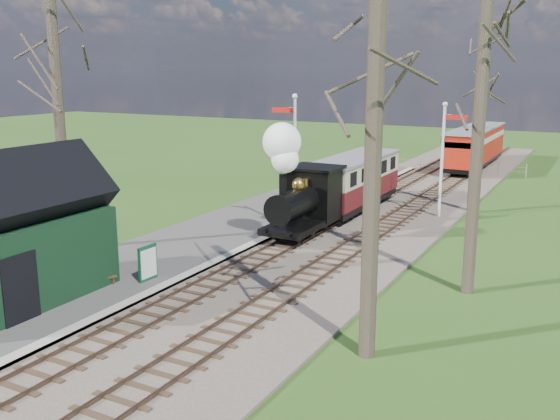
# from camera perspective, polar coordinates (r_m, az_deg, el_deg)

# --- Properties ---
(ground) EXTENTS (140.00, 140.00, 0.00)m
(ground) POSITION_cam_1_polar(r_m,az_deg,el_deg) (15.98, -24.23, -15.54)
(ground) COLOR #2E5219
(ground) RESTS_ON ground
(distant_hills) EXTENTS (114.40, 48.00, 22.02)m
(distant_hills) POSITION_cam_1_polar(r_m,az_deg,el_deg) (76.99, 19.35, -5.64)
(distant_hills) COLOR #385B23
(distant_hills) RESTS_ON ground
(ballast_bed) EXTENTS (8.00, 60.00, 0.10)m
(ballast_bed) POSITION_cam_1_polar(r_m,az_deg,el_deg) (32.74, 9.21, -0.08)
(ballast_bed) COLOR brown
(ballast_bed) RESTS_ON ground
(track_near) EXTENTS (1.60, 60.00, 0.15)m
(track_near) POSITION_cam_1_polar(r_m,az_deg,el_deg) (33.16, 7.09, 0.24)
(track_near) COLOR brown
(track_near) RESTS_ON ground
(track_far) EXTENTS (1.60, 60.00, 0.15)m
(track_far) POSITION_cam_1_polar(r_m,az_deg,el_deg) (32.34, 11.38, -0.24)
(track_far) COLOR brown
(track_far) RESTS_ON ground
(platform) EXTENTS (5.00, 44.00, 0.20)m
(platform) POSITION_cam_1_polar(r_m,az_deg,el_deg) (27.81, -5.73, -2.19)
(platform) COLOR #474442
(platform) RESTS_ON ground
(coping_strip) EXTENTS (0.40, 44.00, 0.21)m
(coping_strip) POSITION_cam_1_polar(r_m,az_deg,el_deg) (26.63, -1.61, -2.80)
(coping_strip) COLOR #B2AD9E
(coping_strip) RESTS_ON ground
(station_shed) EXTENTS (3.25, 6.30, 4.78)m
(station_shed) POSITION_cam_1_polar(r_m,az_deg,el_deg) (20.67, -23.43, -2.30)
(station_shed) COLOR black
(station_shed) RESTS_ON platform
(semaphore_near) EXTENTS (1.22, 0.24, 6.22)m
(semaphore_near) POSITION_cam_1_polar(r_m,az_deg,el_deg) (27.44, 1.21, 5.18)
(semaphore_near) COLOR silver
(semaphore_near) RESTS_ON ground
(semaphore_far) EXTENTS (1.22, 0.24, 5.72)m
(semaphore_far) POSITION_cam_1_polar(r_m,az_deg,el_deg) (31.32, 14.76, 5.22)
(semaphore_far) COLOR silver
(semaphore_far) RESTS_ON ground
(bare_trees) EXTENTS (15.51, 22.39, 12.00)m
(bare_trees) POSITION_cam_1_polar(r_m,az_deg,el_deg) (21.10, -0.99, 7.19)
(bare_trees) COLOR #382D23
(bare_trees) RESTS_ON ground
(fence_line) EXTENTS (12.60, 0.08, 1.00)m
(fence_line) POSITION_cam_1_polar(r_m,az_deg,el_deg) (46.14, 13.81, 4.10)
(fence_line) COLOR slate
(fence_line) RESTS_ON ground
(locomotive) EXTENTS (1.99, 4.65, 4.99)m
(locomotive) POSITION_cam_1_polar(r_m,az_deg,el_deg) (26.69, 1.95, 2.03)
(locomotive) COLOR black
(locomotive) RESTS_ON ground
(coach) EXTENTS (2.33, 7.98, 2.45)m
(coach) POSITION_cam_1_polar(r_m,az_deg,el_deg) (32.27, 6.75, 2.73)
(coach) COLOR black
(coach) RESTS_ON ground
(red_carriage_a) EXTENTS (2.33, 5.77, 2.45)m
(red_carriage_a) POSITION_cam_1_polar(r_m,az_deg,el_deg) (45.56, 16.72, 5.24)
(red_carriage_a) COLOR black
(red_carriage_a) RESTS_ON ground
(red_carriage_b) EXTENTS (2.33, 5.77, 2.45)m
(red_carriage_b) POSITION_cam_1_polar(r_m,az_deg,el_deg) (50.93, 18.00, 5.91)
(red_carriage_b) COLOR black
(red_carriage_b) RESTS_ON ground
(sign_board) EXTENTS (0.15, 0.84, 1.22)m
(sign_board) POSITION_cam_1_polar(r_m,az_deg,el_deg) (21.76, -12.00, -4.76)
(sign_board) COLOR #0D3F23
(sign_board) RESTS_ON platform
(bench) EXTENTS (1.06, 1.59, 0.89)m
(bench) POSITION_cam_1_polar(r_m,az_deg,el_deg) (21.75, -16.93, -5.60)
(bench) COLOR #3F2916
(bench) RESTS_ON platform
(person) EXTENTS (0.45, 0.55, 1.32)m
(person) POSITION_cam_1_polar(r_m,az_deg,el_deg) (21.02, -18.09, -5.62)
(person) COLOR #1B2330
(person) RESTS_ON platform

